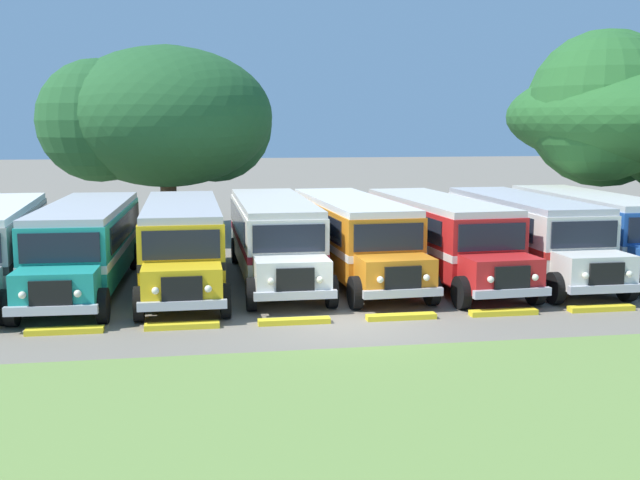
# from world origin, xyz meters

# --- Properties ---
(ground_plane) EXTENTS (220.00, 220.00, 0.00)m
(ground_plane) POSITION_xyz_m (0.00, 0.00, 0.00)
(ground_plane) COLOR slate
(foreground_grass_strip) EXTENTS (80.00, 8.24, 0.01)m
(foreground_grass_strip) POSITION_xyz_m (0.00, -6.50, 0.00)
(foreground_grass_strip) COLOR olive
(foreground_grass_strip) RESTS_ON ground_plane
(parked_bus_slot_1) EXTENTS (3.00, 10.88, 2.82)m
(parked_bus_slot_1) POSITION_xyz_m (-7.75, 6.01, 1.58)
(parked_bus_slot_1) COLOR teal
(parked_bus_slot_1) RESTS_ON ground_plane
(parked_bus_slot_2) EXTENTS (2.73, 10.85, 2.82)m
(parked_bus_slot_2) POSITION_xyz_m (-4.59, 6.02, 1.58)
(parked_bus_slot_2) COLOR yellow
(parked_bus_slot_2) RESTS_ON ground_plane
(parked_bus_slot_3) EXTENTS (2.68, 10.84, 2.82)m
(parked_bus_slot_3) POSITION_xyz_m (-1.37, 6.75, 1.58)
(parked_bus_slot_3) COLOR silver
(parked_bus_slot_3) RESTS_ON ground_plane
(parked_bus_slot_4) EXTENTS (3.14, 10.90, 2.82)m
(parked_bus_slot_4) POSITION_xyz_m (1.45, 6.51, 1.58)
(parked_bus_slot_4) COLOR orange
(parked_bus_slot_4) RESTS_ON ground_plane
(parked_bus_slot_5) EXTENTS (3.23, 10.92, 2.82)m
(parked_bus_slot_5) POSITION_xyz_m (4.51, 6.01, 1.58)
(parked_bus_slot_5) COLOR red
(parked_bus_slot_5) RESTS_ON ground_plane
(parked_bus_slot_6) EXTENTS (2.74, 10.85, 2.82)m
(parked_bus_slot_6) POSITION_xyz_m (7.81, 6.09, 1.58)
(parked_bus_slot_6) COLOR silver
(parked_bus_slot_6) RESTS_ON ground_plane
(parked_bus_slot_7) EXTENTS (2.72, 10.85, 2.82)m
(parked_bus_slot_7) POSITION_xyz_m (10.86, 6.74, 1.58)
(parked_bus_slot_7) COLOR #23519E
(parked_bus_slot_7) RESTS_ON ground_plane
(curb_wheelstop_1) EXTENTS (2.00, 0.36, 0.15)m
(curb_wheelstop_1) POSITION_xyz_m (-7.62, 0.17, 0.07)
(curb_wheelstop_1) COLOR yellow
(curb_wheelstop_1) RESTS_ON ground_plane
(curb_wheelstop_2) EXTENTS (2.00, 0.36, 0.15)m
(curb_wheelstop_2) POSITION_xyz_m (-4.57, 0.17, 0.07)
(curb_wheelstop_2) COLOR yellow
(curb_wheelstop_2) RESTS_ON ground_plane
(curb_wheelstop_3) EXTENTS (2.00, 0.36, 0.15)m
(curb_wheelstop_3) POSITION_xyz_m (-1.52, 0.17, 0.07)
(curb_wheelstop_3) COLOR yellow
(curb_wheelstop_3) RESTS_ON ground_plane
(curb_wheelstop_4) EXTENTS (2.00, 0.36, 0.15)m
(curb_wheelstop_4) POSITION_xyz_m (1.52, 0.17, 0.07)
(curb_wheelstop_4) COLOR yellow
(curb_wheelstop_4) RESTS_ON ground_plane
(curb_wheelstop_5) EXTENTS (2.00, 0.36, 0.15)m
(curb_wheelstop_5) POSITION_xyz_m (4.57, 0.17, 0.07)
(curb_wheelstop_5) COLOR yellow
(curb_wheelstop_5) RESTS_ON ground_plane
(curb_wheelstop_6) EXTENTS (2.00, 0.36, 0.15)m
(curb_wheelstop_6) POSITION_xyz_m (7.62, 0.17, 0.07)
(curb_wheelstop_6) COLOR yellow
(curb_wheelstop_6) RESTS_ON ground_plane
(broad_shade_tree) EXTENTS (11.07, 10.77, 9.47)m
(broad_shade_tree) POSITION_xyz_m (-5.42, 18.31, 5.83)
(broad_shade_tree) COLOR brown
(broad_shade_tree) RESTS_ON ground_plane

